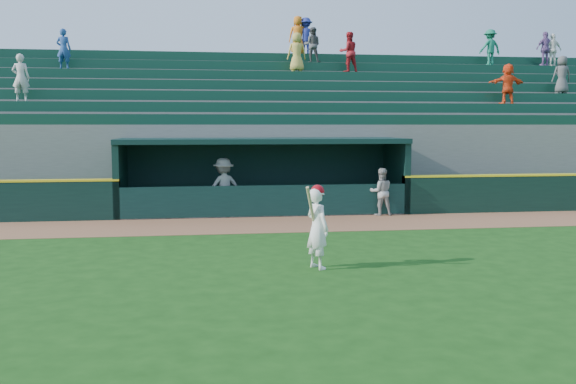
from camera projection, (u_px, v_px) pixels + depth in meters
name	position (u px, v px, depth m)	size (l,w,h in m)	color
ground	(298.00, 259.00, 13.88)	(120.00, 120.00, 0.00)	#164110
warning_track	(272.00, 224.00, 18.71)	(40.00, 3.00, 0.01)	brown
dugout_player_front	(381.00, 192.00, 20.57)	(0.74, 0.58, 1.52)	#9F9E99
dugout_player_inside	(224.00, 187.00, 20.56)	(1.19, 0.69, 1.85)	gray
dugout	(261.00, 171.00, 21.63)	(9.40, 2.80, 2.46)	slate
stands	(251.00, 137.00, 26.02)	(34.50, 6.25, 7.60)	slate
batter_at_plate	(317.00, 226.00, 12.92)	(0.63, 0.81, 1.72)	white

